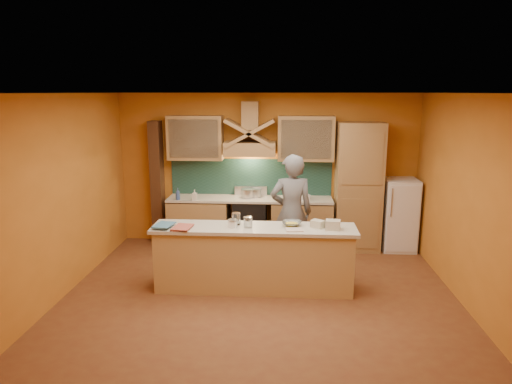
# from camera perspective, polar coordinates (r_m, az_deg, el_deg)

# --- Properties ---
(floor) EXTENTS (5.50, 5.00, 0.01)m
(floor) POSITION_cam_1_polar(r_m,az_deg,el_deg) (6.54, 0.45, -13.10)
(floor) COLOR brown
(floor) RESTS_ON ground
(ceiling) EXTENTS (5.50, 5.00, 0.01)m
(ceiling) POSITION_cam_1_polar(r_m,az_deg,el_deg) (5.90, 0.49, 12.26)
(ceiling) COLOR white
(ceiling) RESTS_ON wall_back
(wall_back) EXTENTS (5.50, 0.02, 2.80)m
(wall_back) POSITION_cam_1_polar(r_m,az_deg,el_deg) (8.52, 1.39, 2.84)
(wall_back) COLOR #C57426
(wall_back) RESTS_ON floor
(wall_front) EXTENTS (5.50, 0.02, 2.80)m
(wall_front) POSITION_cam_1_polar(r_m,az_deg,el_deg) (3.69, -1.70, -10.15)
(wall_front) COLOR #C57426
(wall_front) RESTS_ON floor
(wall_left) EXTENTS (0.02, 5.00, 2.80)m
(wall_left) POSITION_cam_1_polar(r_m,az_deg,el_deg) (6.79, -23.38, -0.65)
(wall_left) COLOR #C57426
(wall_left) RESTS_ON floor
(wall_right) EXTENTS (0.02, 5.00, 2.80)m
(wall_right) POSITION_cam_1_polar(r_m,az_deg,el_deg) (6.53, 25.35, -1.33)
(wall_right) COLOR #C57426
(wall_right) RESTS_ON floor
(base_cabinet_left) EXTENTS (1.10, 0.60, 0.86)m
(base_cabinet_left) POSITION_cam_1_polar(r_m,az_deg,el_deg) (8.58, -7.11, -3.83)
(base_cabinet_left) COLOR #A87F4D
(base_cabinet_left) RESTS_ON floor
(base_cabinet_right) EXTENTS (1.10, 0.60, 0.86)m
(base_cabinet_right) POSITION_cam_1_polar(r_m,az_deg,el_deg) (8.44, 5.70, -4.07)
(base_cabinet_right) COLOR #A87F4D
(base_cabinet_right) RESTS_ON floor
(counter_top) EXTENTS (3.00, 0.62, 0.04)m
(counter_top) POSITION_cam_1_polar(r_m,az_deg,el_deg) (8.34, -0.77, -0.87)
(counter_top) COLOR beige
(counter_top) RESTS_ON base_cabinet_left
(stove) EXTENTS (0.60, 0.58, 0.90)m
(stove) POSITION_cam_1_polar(r_m,az_deg,el_deg) (8.45, -0.76, -3.84)
(stove) COLOR black
(stove) RESTS_ON floor
(backsplash) EXTENTS (3.00, 0.03, 0.70)m
(backsplash) POSITION_cam_1_polar(r_m,az_deg,el_deg) (8.54, -0.63, 1.85)
(backsplash) COLOR #193832
(backsplash) RESTS_ON wall_back
(range_hood) EXTENTS (0.92, 0.50, 0.24)m
(range_hood) POSITION_cam_1_polar(r_m,az_deg,el_deg) (8.22, -0.76, 5.46)
(range_hood) COLOR #A87F4D
(range_hood) RESTS_ON wall_back
(hood_chimney) EXTENTS (0.30, 0.30, 0.50)m
(hood_chimney) POSITION_cam_1_polar(r_m,az_deg,el_deg) (8.27, -0.72, 9.53)
(hood_chimney) COLOR #A87F4D
(hood_chimney) RESTS_ON wall_back
(upper_cabinet_left) EXTENTS (1.00, 0.35, 0.80)m
(upper_cabinet_left) POSITION_cam_1_polar(r_m,az_deg,el_deg) (8.41, -7.58, 6.74)
(upper_cabinet_left) COLOR #A87F4D
(upper_cabinet_left) RESTS_ON wall_back
(upper_cabinet_right) EXTENTS (1.00, 0.35, 0.80)m
(upper_cabinet_right) POSITION_cam_1_polar(r_m,az_deg,el_deg) (8.26, 6.25, 6.67)
(upper_cabinet_right) COLOR #A87F4D
(upper_cabinet_right) RESTS_ON wall_back
(pantry_column) EXTENTS (0.80, 0.60, 2.30)m
(pantry_column) POSITION_cam_1_polar(r_m,az_deg,el_deg) (8.37, 12.67, 0.62)
(pantry_column) COLOR #A87F4D
(pantry_column) RESTS_ON floor
(fridge) EXTENTS (0.58, 0.60, 1.30)m
(fridge) POSITION_cam_1_polar(r_m,az_deg,el_deg) (8.63, 17.44, -2.71)
(fridge) COLOR white
(fridge) RESTS_ON floor
(trim_column_left) EXTENTS (0.20, 0.30, 2.30)m
(trim_column_left) POSITION_cam_1_polar(r_m,az_deg,el_deg) (8.74, -12.22, 1.13)
(trim_column_left) COLOR #472816
(trim_column_left) RESTS_ON floor
(island_body) EXTENTS (2.80, 0.55, 0.88)m
(island_body) POSITION_cam_1_polar(r_m,az_deg,el_deg) (6.64, -0.27, -8.54)
(island_body) COLOR tan
(island_body) RESTS_ON floor
(island_top) EXTENTS (2.90, 0.62, 0.05)m
(island_top) POSITION_cam_1_polar(r_m,az_deg,el_deg) (6.49, -0.28, -4.57)
(island_top) COLOR beige
(island_top) RESTS_ON island_body
(person) EXTENTS (0.74, 0.54, 1.87)m
(person) POSITION_cam_1_polar(r_m,az_deg,el_deg) (7.28, 4.44, -2.59)
(person) COLOR slate
(person) RESTS_ON floor
(pot_large) EXTENTS (0.24, 0.24, 0.16)m
(pot_large) POSITION_cam_1_polar(r_m,az_deg,el_deg) (8.34, -1.04, -0.29)
(pot_large) COLOR silver
(pot_large) RESTS_ON stove
(pot_small) EXTENTS (0.23, 0.23, 0.15)m
(pot_small) POSITION_cam_1_polar(r_m,az_deg,el_deg) (8.39, -0.01, -0.27)
(pot_small) COLOR #B5B4BB
(pot_small) RESTS_ON stove
(soap_bottle_a) EXTENTS (0.09, 0.09, 0.19)m
(soap_bottle_a) POSITION_cam_1_polar(r_m,az_deg,el_deg) (8.21, -7.69, -0.37)
(soap_bottle_a) COLOR silver
(soap_bottle_a) RESTS_ON counter_top
(soap_bottle_b) EXTENTS (0.11, 0.11, 0.21)m
(soap_bottle_b) POSITION_cam_1_polar(r_m,az_deg,el_deg) (8.28, -9.75, -0.24)
(soap_bottle_b) COLOR #324B8B
(soap_bottle_b) RESTS_ON counter_top
(bowl_back) EXTENTS (0.24, 0.24, 0.07)m
(bowl_back) POSITION_cam_1_polar(r_m,az_deg,el_deg) (8.27, 6.14, -0.66)
(bowl_back) COLOR silver
(bowl_back) RESTS_ON counter_top
(dish_rack) EXTENTS (0.32, 0.29, 0.09)m
(dish_rack) POSITION_cam_1_polar(r_m,az_deg,el_deg) (8.25, 5.62, -0.60)
(dish_rack) COLOR white
(dish_rack) RESTS_ON counter_top
(book_lower) EXTENTS (0.29, 0.36, 0.03)m
(book_lower) POSITION_cam_1_polar(r_m,az_deg,el_deg) (6.51, -10.22, -4.33)
(book_lower) COLOR #B04E3F
(book_lower) RESTS_ON island_top
(book_upper) EXTENTS (0.30, 0.37, 0.03)m
(book_upper) POSITION_cam_1_polar(r_m,az_deg,el_deg) (6.62, -12.38, -4.00)
(book_upper) COLOR teal
(book_upper) RESTS_ON island_top
(jar_large) EXTENTS (0.13, 0.13, 0.17)m
(jar_large) POSITION_cam_1_polar(r_m,az_deg,el_deg) (6.57, -2.51, -3.36)
(jar_large) COLOR silver
(jar_large) RESTS_ON island_top
(jar_small) EXTENTS (0.13, 0.13, 0.15)m
(jar_small) POSITION_cam_1_polar(r_m,az_deg,el_deg) (6.43, -1.00, -3.79)
(jar_small) COLOR silver
(jar_small) RESTS_ON island_top
(kitchen_scale) EXTENTS (0.12, 0.12, 0.09)m
(kitchen_scale) POSITION_cam_1_polar(r_m,az_deg,el_deg) (6.46, -2.94, -4.03)
(kitchen_scale) COLOR white
(kitchen_scale) RESTS_ON island_top
(mixing_bowl) EXTENTS (0.29, 0.29, 0.07)m
(mixing_bowl) POSITION_cam_1_polar(r_m,az_deg,el_deg) (6.54, 4.49, -3.96)
(mixing_bowl) COLOR silver
(mixing_bowl) RESTS_ON island_top
(cloth) EXTENTS (0.26, 0.20, 0.02)m
(cloth) POSITION_cam_1_polar(r_m,az_deg,el_deg) (6.34, 4.81, -4.72)
(cloth) COLOR #C4A9A1
(cloth) RESTS_ON island_top
(grocery_bag_a) EXTENTS (0.22, 0.19, 0.13)m
(grocery_bag_a) POSITION_cam_1_polar(r_m,az_deg,el_deg) (6.44, 9.59, -4.06)
(grocery_bag_a) COLOR beige
(grocery_bag_a) RESTS_ON island_top
(grocery_bag_b) EXTENTS (0.22, 0.21, 0.10)m
(grocery_bag_b) POSITION_cam_1_polar(r_m,az_deg,el_deg) (6.49, 7.71, -3.97)
(grocery_bag_b) COLOR beige
(grocery_bag_b) RESTS_ON island_top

